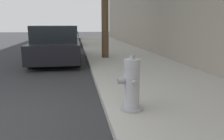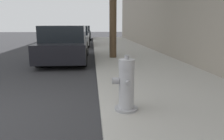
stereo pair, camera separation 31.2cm
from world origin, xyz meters
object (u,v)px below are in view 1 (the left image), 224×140
(fire_hydrant, at_px, (132,85))
(parked_car_near, at_px, (57,44))
(parked_car_far, at_px, (68,33))
(parked_car_mid, at_px, (64,36))

(fire_hydrant, height_order, parked_car_near, parked_car_near)
(fire_hydrant, xyz_separation_m, parked_car_far, (-1.47, 17.87, 0.13))
(parked_car_far, bearing_deg, parked_car_near, -90.35)
(parked_car_near, distance_m, parked_car_far, 12.27)
(parked_car_far, bearing_deg, fire_hydrant, -85.30)
(parked_car_near, relative_size, parked_car_far, 0.99)
(fire_hydrant, bearing_deg, parked_car_near, 105.41)
(parked_car_near, relative_size, parked_car_mid, 1.10)
(parked_car_near, height_order, parked_car_mid, parked_car_near)
(fire_hydrant, xyz_separation_m, parked_car_near, (-1.54, 5.59, 0.15))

